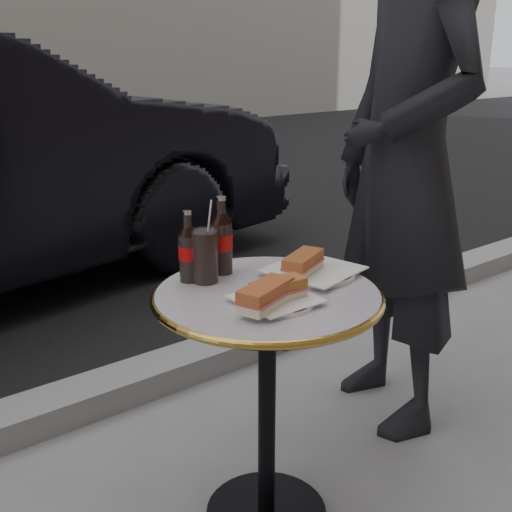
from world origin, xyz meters
TOP-DOWN VIEW (x-y plane):
  - curb at (0.00, 0.90)m, footprint 40.00×0.20m
  - bistro_table at (0.00, 0.00)m, footprint 0.62×0.62m
  - plate_left at (-0.03, -0.08)m, footprint 0.23×0.23m
  - plate_right at (0.19, 0.03)m, footprint 0.25×0.25m
  - sandwich_left_a at (-0.09, -0.10)m, footprint 0.18×0.13m
  - sandwich_left_b at (-0.03, -0.08)m, footprint 0.15×0.07m
  - sandwich_right at (0.15, 0.02)m, footprint 0.17×0.13m
  - cola_bottle_left at (-0.12, 0.20)m, footprint 0.06×0.06m
  - cola_bottle_right at (-0.01, 0.20)m, footprint 0.08×0.08m
  - cola_glass at (-0.09, 0.17)m, footprint 0.07×0.07m
  - pedestrian at (0.77, 0.18)m, footprint 0.66×0.81m

SIDE VIEW (x-z plane):
  - curb at x=0.00m, z-range -0.01..0.11m
  - bistro_table at x=0.00m, z-range 0.00..0.73m
  - plate_left at x=-0.03m, z-range 0.73..0.74m
  - plate_right at x=0.19m, z-range 0.73..0.75m
  - sandwich_left_b at x=-0.03m, z-range 0.74..0.79m
  - sandwich_left_a at x=-0.09m, z-range 0.74..0.80m
  - sandwich_right at x=0.15m, z-range 0.75..0.80m
  - cola_glass at x=-0.09m, z-range 0.73..0.88m
  - cola_bottle_left at x=-0.12m, z-range 0.73..0.93m
  - cola_bottle_right at x=-0.01m, z-range 0.73..0.96m
  - pedestrian at x=0.77m, z-range 0.00..1.93m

